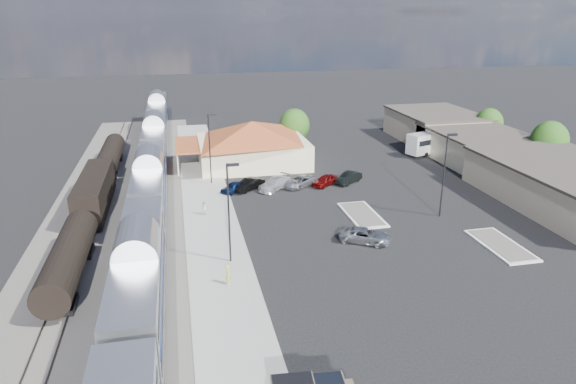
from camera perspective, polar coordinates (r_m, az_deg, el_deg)
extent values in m
plane|color=black|center=(52.67, 4.89, -3.74)|extent=(280.00, 280.00, 0.00)
cube|color=#4C4944|center=(58.29, -17.74, -2.24)|extent=(16.00, 100.00, 0.12)
cube|color=gray|center=(56.14, -8.74, -2.30)|extent=(5.50, 92.00, 0.18)
cube|color=silver|center=(37.79, -16.10, -9.18)|extent=(3.00, 20.00, 5.00)
cube|color=black|center=(39.15, -15.72, -12.72)|extent=(2.20, 16.00, 0.60)
cube|color=silver|center=(57.16, -15.05, 0.79)|extent=(3.00, 20.00, 5.00)
cube|color=black|center=(58.06, -14.81, -1.78)|extent=(2.20, 16.00, 0.60)
cube|color=silver|center=(77.38, -14.54, 5.65)|extent=(3.00, 20.00, 5.00)
cube|color=black|center=(78.05, -14.37, 3.69)|extent=(2.20, 16.00, 0.60)
cube|color=silver|center=(97.93, -14.24, 8.47)|extent=(3.00, 20.00, 5.00)
cube|color=black|center=(98.46, -14.11, 6.91)|extent=(2.20, 16.00, 0.60)
cylinder|color=black|center=(44.94, -23.24, -6.66)|extent=(2.80, 14.00, 2.80)
cube|color=black|center=(45.71, -22.94, -8.69)|extent=(2.20, 12.00, 0.60)
cube|color=black|center=(59.56, -20.69, 0.08)|extent=(2.80, 14.00, 3.60)
cube|color=black|center=(60.18, -20.47, -1.63)|extent=(2.20, 12.00, 0.60)
cylinder|color=black|center=(74.80, -19.14, 3.97)|extent=(2.80, 14.00, 2.80)
cube|color=black|center=(75.27, -18.99, 2.65)|extent=(2.20, 12.00, 0.60)
cube|color=beige|center=(73.37, -3.96, 4.48)|extent=(15.00, 12.00, 3.60)
pyramid|color=brown|center=(72.64, -4.02, 6.85)|extent=(15.30, 12.24, 2.60)
cube|color=brown|center=(72.29, -11.16, 5.16)|extent=(3.20, 9.60, 0.25)
cube|color=#C6B28C|center=(65.57, 29.04, 0.47)|extent=(14.00, 22.00, 4.20)
cube|color=#3F3833|center=(64.97, 29.36, 2.34)|extent=(14.40, 22.40, 0.30)
cube|color=#C6B28C|center=(79.30, 20.73, 4.55)|extent=(12.00, 18.00, 4.00)
cube|color=#3F3833|center=(78.83, 20.91, 6.06)|extent=(12.40, 18.40, 0.30)
cube|color=#C6B28C|center=(90.95, 16.07, 6.99)|extent=(12.00, 16.00, 4.50)
cube|color=#3F3833|center=(90.50, 16.21, 8.47)|extent=(12.40, 16.40, 0.30)
cube|color=silver|center=(55.62, 8.23, -2.51)|extent=(3.30, 7.50, 0.15)
cube|color=#4C4944|center=(55.59, 8.24, -2.42)|extent=(2.70, 6.90, 0.10)
cube|color=silver|center=(52.00, 22.57, -5.48)|extent=(3.30, 7.50, 0.15)
cube|color=#4C4944|center=(51.97, 22.58, -5.40)|extent=(2.70, 6.90, 0.10)
cylinder|color=black|center=(43.45, -6.59, -2.54)|extent=(0.16, 0.16, 9.00)
cube|color=black|center=(42.08, -6.14, 3.02)|extent=(1.00, 0.25, 0.22)
cylinder|color=black|center=(64.34, -8.69, 4.65)|extent=(0.16, 0.16, 9.00)
cube|color=black|center=(63.42, -8.44, 8.49)|extent=(1.00, 0.25, 0.22)
cylinder|color=black|center=(55.73, 16.91, 1.71)|extent=(0.16, 0.16, 9.00)
cube|color=black|center=(54.87, 17.81, 6.07)|extent=(1.00, 0.25, 0.22)
cylinder|color=#382314|center=(78.26, 26.71, 3.10)|extent=(0.30, 0.30, 2.86)
ellipsoid|color=#194112|center=(77.62, 27.02, 5.07)|extent=(4.94, 4.94, 5.46)
cylinder|color=#382314|center=(89.20, 21.22, 5.55)|extent=(0.30, 0.30, 2.55)
ellipsoid|color=#194112|center=(88.69, 21.41, 7.11)|extent=(4.41, 4.41, 4.87)
cylinder|color=#382314|center=(80.54, 0.71, 5.56)|extent=(0.30, 0.30, 2.73)
ellipsoid|color=#194112|center=(79.95, 0.72, 7.42)|extent=(4.71, 4.71, 5.21)
imported|color=#9B9EA2|center=(49.13, 8.58, -4.81)|extent=(5.32, 4.39, 1.35)
cube|color=silver|center=(82.26, 16.16, 5.47)|extent=(10.77, 5.75, 3.01)
cube|color=black|center=(82.18, 16.19, 5.72)|extent=(9.98, 5.50, 0.80)
cylinder|color=black|center=(84.72, 18.28, 4.60)|extent=(0.84, 0.52, 0.80)
cylinder|color=black|center=(86.00, 17.24, 4.92)|extent=(0.84, 0.52, 0.80)
cylinder|color=black|center=(79.65, 15.06, 4.01)|extent=(0.84, 0.52, 0.80)
cylinder|color=black|center=(81.02, 14.01, 4.36)|extent=(0.84, 0.52, 0.80)
imported|color=#BBC63E|center=(41.33, -6.65, -9.08)|extent=(0.42, 0.62, 1.69)
imported|color=silver|center=(55.19, -9.36, -1.73)|extent=(0.75, 0.89, 1.61)
imported|color=#0D2045|center=(62.26, -5.98, 0.58)|extent=(3.93, 3.68, 1.31)
imported|color=black|center=(62.73, -4.39, 0.83)|extent=(4.43, 3.76, 1.44)
imported|color=silver|center=(62.92, -1.47, 0.97)|extent=(5.19, 5.02, 1.49)
imported|color=#93959B|center=(63.87, 1.30, 1.18)|extent=(5.18, 4.59, 1.33)
imported|color=maroon|center=(64.39, 4.13, 1.29)|extent=(4.11, 3.68, 1.35)
imported|color=black|center=(65.60, 6.74, 1.57)|extent=(4.27, 3.76, 1.40)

